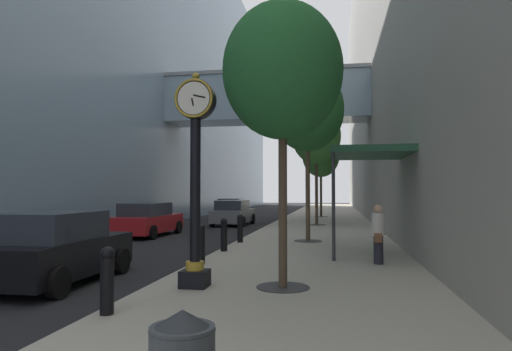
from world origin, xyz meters
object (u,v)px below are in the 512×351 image
(bollard_fourth, at_px, (201,243))
(bollard_fifth, at_px, (224,234))
(street_clock, at_px, (195,168))
(bollard_second, at_px, (107,279))
(bollard_sixth, at_px, (240,228))
(pedestrian_walking, at_px, (378,233))
(street_tree_far, at_px, (321,156))
(car_black_trailing, at_px, (55,249))
(street_tree_mid_near, at_px, (307,110))
(car_grey_near, at_px, (233,213))
(street_tree_mid_far, at_px, (316,136))
(car_blue_mid, at_px, (232,209))
(street_tree_near, at_px, (283,72))
(car_red_far, at_px, (147,220))

(bollard_fourth, height_order, bollard_fifth, same)
(street_clock, xyz_separation_m, bollard_second, (-0.76, -2.25, -1.89))
(bollard_sixth, bearing_deg, pedestrian_walking, -43.13)
(street_tree_far, bearing_deg, street_clock, -93.86)
(bollard_fifth, distance_m, car_black_trailing, 5.85)
(pedestrian_walking, bearing_deg, bollard_fourth, -171.23)
(bollard_fifth, xyz_separation_m, street_tree_mid_near, (2.57, 3.50, 4.66))
(street_tree_mid_near, height_order, car_black_trailing, street_tree_mid_near)
(car_black_trailing, bearing_deg, street_tree_far, 78.64)
(street_tree_far, relative_size, car_grey_near, 1.41)
(street_tree_mid_near, relative_size, street_tree_far, 1.08)
(bollard_second, distance_m, bollard_fifth, 7.85)
(bollard_fifth, xyz_separation_m, street_tree_far, (2.57, 21.19, 4.18))
(street_tree_mid_far, bearing_deg, bollard_fourth, -99.75)
(street_tree_mid_far, bearing_deg, car_blue_mid, 135.53)
(street_clock, bearing_deg, car_blue_mid, 101.17)
(street_tree_near, distance_m, street_tree_mid_near, 8.87)
(pedestrian_walking, bearing_deg, bollard_second, -128.76)
(street_tree_far, bearing_deg, bollard_second, -95.06)
(bollard_sixth, height_order, street_tree_mid_far, street_tree_mid_far)
(bollard_fifth, height_order, street_tree_mid_far, street_tree_mid_far)
(bollard_fifth, height_order, street_tree_mid_near, street_tree_mid_near)
(street_tree_mid_far, relative_size, car_black_trailing, 1.66)
(bollard_sixth, xyz_separation_m, car_red_far, (-5.15, 3.06, 0.06))
(bollard_second, bearing_deg, street_tree_far, 84.94)
(bollard_fifth, distance_m, street_tree_mid_near, 6.37)
(street_tree_mid_far, bearing_deg, bollard_sixth, -104.81)
(bollard_second, height_order, pedestrian_walking, pedestrian_walking)
(street_clock, relative_size, street_tree_near, 0.75)
(street_tree_mid_far, bearing_deg, street_clock, -95.76)
(street_clock, xyz_separation_m, car_black_trailing, (-3.49, 0.42, -1.80))
(bollard_sixth, xyz_separation_m, street_tree_mid_far, (2.57, 9.72, 4.67))
(car_blue_mid, bearing_deg, street_tree_mid_far, -44.47)
(street_tree_far, xyz_separation_m, car_red_far, (-7.72, -15.51, -4.12))
(bollard_sixth, distance_m, car_grey_near, 10.87)
(car_grey_near, bearing_deg, car_blue_mid, 103.92)
(street_clock, height_order, street_tree_mid_far, street_tree_mid_far)
(street_tree_near, xyz_separation_m, street_tree_mid_far, (0.00, 17.69, 0.76))
(street_clock, bearing_deg, bollard_fifth, 97.74)
(street_tree_mid_near, bearing_deg, street_tree_mid_far, 90.00)
(street_tree_near, xyz_separation_m, car_red_far, (-7.72, 11.02, -3.85))
(street_tree_mid_near, bearing_deg, bollard_fifth, -126.29)
(street_tree_near, bearing_deg, car_black_trailing, 178.23)
(pedestrian_walking, relative_size, car_blue_mid, 0.40)
(bollard_fifth, bearing_deg, bollard_sixth, 90.00)
(car_black_trailing, bearing_deg, car_blue_mid, 93.21)
(bollard_sixth, xyz_separation_m, street_tree_near, (2.57, -7.96, 3.92))
(pedestrian_walking, height_order, car_black_trailing, pedestrian_walking)
(street_clock, height_order, pedestrian_walking, street_clock)
(bollard_fifth, relative_size, pedestrian_walking, 0.67)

